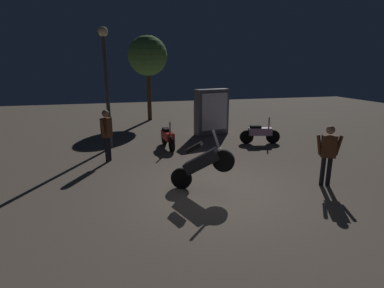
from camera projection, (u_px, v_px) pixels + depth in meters
The scene contains 9 objects.
ground_plane at pixel (217, 192), 7.76m from camera, with size 40.00×40.00×0.00m, color #756656.
motorcycle_black_foreground at pixel (202, 163), 7.65m from camera, with size 1.48×0.93×1.63m.
motorcycle_red_parked_left at pixel (168, 137), 11.74m from camera, with size 0.39×1.66×1.11m.
motorcycle_pink_parked_right at pixel (260, 133), 12.43m from camera, with size 1.64×0.49×1.11m.
person_rider_beside at pixel (107, 131), 9.96m from camera, with size 0.39×0.63×1.75m.
person_bystander_far at pixel (328, 150), 7.95m from camera, with size 0.63×0.37×1.65m.
streetlamp_near at pixel (106, 72), 11.14m from camera, with size 0.36×0.36×4.50m.
tree_left_bg at pixel (148, 56), 17.00m from camera, with size 2.21×2.21×4.77m.
kiosk_billboard at pixel (212, 112), 13.97m from camera, with size 1.67×0.88×2.10m.
Camera 1 is at (-2.41, -6.81, 3.16)m, focal length 28.24 mm.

